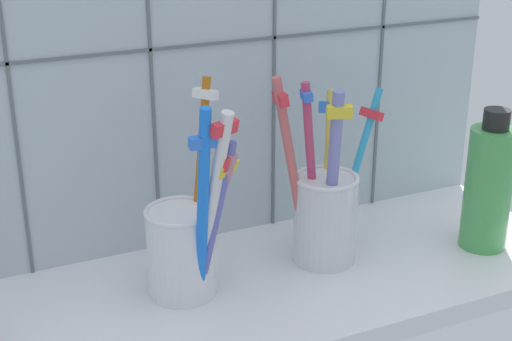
% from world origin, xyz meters
% --- Properties ---
extents(counter_slab, '(0.64, 0.22, 0.02)m').
position_xyz_m(counter_slab, '(0.00, 0.00, 0.01)').
color(counter_slab, silver).
rests_on(counter_slab, ground).
extents(tile_wall_back, '(0.64, 0.02, 0.45)m').
position_xyz_m(tile_wall_back, '(0.00, 0.12, 0.22)').
color(tile_wall_back, '#B2C1CC').
rests_on(tile_wall_back, ground).
extents(toothbrush_cup_left, '(0.08, 0.10, 0.19)m').
position_xyz_m(toothbrush_cup_left, '(-0.07, 0.01, 0.07)').
color(toothbrush_cup_left, silver).
rests_on(toothbrush_cup_left, counter_slab).
extents(toothbrush_cup_right, '(0.12, 0.08, 0.19)m').
position_xyz_m(toothbrush_cup_right, '(0.07, 0.02, 0.08)').
color(toothbrush_cup_right, silver).
rests_on(toothbrush_cup_right, counter_slab).
extents(soap_bottle, '(0.05, 0.05, 0.15)m').
position_xyz_m(soap_bottle, '(0.24, -0.03, 0.09)').
color(soap_bottle, '#49A252').
rests_on(soap_bottle, counter_slab).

